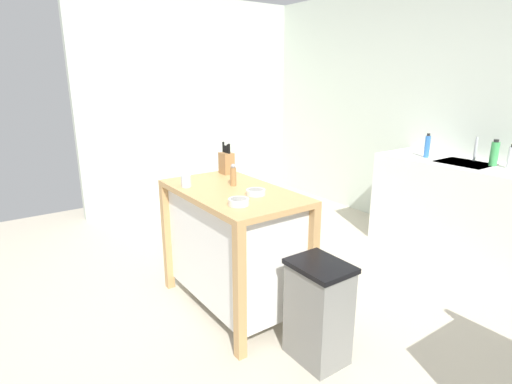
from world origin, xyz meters
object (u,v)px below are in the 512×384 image
Objects in this scene: bowl_stoneware_deep at (239,202)px; bowl_ceramic_wide at (256,192)px; knife_block at (227,162)px; trash_bin at (318,311)px; pepper_grinder at (233,176)px; kitchen_island at (233,242)px; drinking_cup at (186,181)px; bottle_dish_soap at (511,157)px; sink_faucet at (475,149)px; bottle_hand_soap at (427,146)px; bottle_spray_cleaner at (494,153)px.

bowl_ceramic_wide is (-0.12, 0.21, -0.00)m from bowl_stoneware_deep.
knife_block is 0.40× the size of trash_bin.
pepper_grinder is 0.25× the size of trash_bin.
bowl_ceramic_wide is at bearing -177.19° from trash_bin.
kitchen_island is 4.41× the size of knife_block.
trash_bin is (1.05, 0.32, -0.63)m from drinking_cup.
trash_bin is at bearing 16.93° from drinking_cup.
trash_bin is at bearing 6.54° from kitchen_island.
knife_block reaches higher than kitchen_island.
pepper_grinder is 2.36m from bottle_dish_soap.
sink_faucet is at bearing 168.03° from bottle_dish_soap.
bottle_hand_soap reaches higher than trash_bin.
trash_bin is (0.48, 0.24, -0.61)m from bowl_stoneware_deep.
sink_faucet is (0.47, 2.32, 0.51)m from kitchen_island.
bowl_ceramic_wide reaches higher than kitchen_island.
knife_block reaches higher than trash_bin.
bowl_ceramic_wide is (0.19, 0.06, 0.42)m from kitchen_island.
trash_bin is at bearing 2.81° from bowl_ceramic_wide.
drinking_cup is at bearing -105.92° from sink_faucet.
kitchen_island is at bearing -173.46° from trash_bin.
bottle_hand_soap is (0.22, 2.04, 0.04)m from pepper_grinder.
kitchen_island is at bearing -109.89° from bottle_dish_soap.
bowl_ceramic_wide is 0.80× the size of pepper_grinder.
kitchen_island is 8.62× the size of bowl_stoneware_deep.
bowl_stoneware_deep is at bearing -85.25° from bottle_hand_soap.
pepper_grinder is at bearing -96.04° from bottle_hand_soap.
pepper_grinder reaches higher than bowl_ceramic_wide.
bowl_stoneware_deep is at bearing 7.71° from drinking_cup.
bottle_hand_soap is at bearing 83.96° from pepper_grinder.
bowl_stoneware_deep is 0.63× the size of bottle_dish_soap.
bowl_stoneware_deep is at bearing -101.75° from bottle_dish_soap.
bottle_dish_soap is 0.89× the size of bottle_spray_cleaner.
bowl_ceramic_wide is 0.29m from pepper_grinder.
bowl_stoneware_deep is 0.81× the size of pepper_grinder.
bottle_dish_soap is (0.50, 2.40, 0.08)m from bowl_stoneware_deep.
bottle_dish_soap reaches higher than pepper_grinder.
pepper_grinder is 0.78× the size of bottle_dish_soap.
knife_block is 1.10× the size of bottle_spray_cleaner.
bottle_spray_cleaner is (-0.14, -0.00, 0.01)m from bottle_dish_soap.
kitchen_island is 0.56m from drinking_cup.
drinking_cup is 0.42× the size of bottle_dish_soap.
bottle_dish_soap reaches higher than trash_bin.
bowl_stoneware_deep is 2.26m from bottle_hand_soap.
bottle_dish_soap is 0.70m from bottle_hand_soap.
bowl_stoneware_deep reaches higher than trash_bin.
bottle_dish_soap is (0.62, 2.19, 0.08)m from bowl_ceramic_wide.
bottle_hand_soap is 0.57m from bottle_spray_cleaner.
drinking_cup is 0.39× the size of sink_faucet.
bowl_stoneware_deep is (0.31, -0.15, 0.42)m from kitchen_island.
knife_block is at bearing 155.94° from pepper_grinder.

